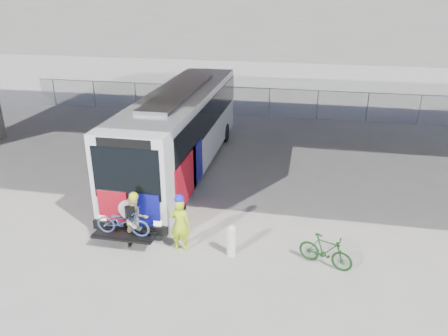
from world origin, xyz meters
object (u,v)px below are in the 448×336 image
(bollard, at_px, (231,239))
(cyclist_hivis, at_px, (180,223))
(bus, at_px, (181,125))
(cyclist_tan, at_px, (136,220))
(bike_parked, at_px, (326,251))

(bollard, height_order, cyclist_hivis, cyclist_hivis)
(bus, bearing_deg, cyclist_tan, -87.12)
(bus, bearing_deg, cyclist_hivis, -74.13)
(cyclist_hivis, bearing_deg, bollard, -178.06)
(cyclist_hivis, xyz_separation_m, bike_parked, (4.47, 0.00, -0.44))
(bollard, height_order, cyclist_tan, cyclist_tan)
(bike_parked, bearing_deg, bollard, 112.18)
(bollard, xyz_separation_m, cyclist_tan, (-3.10, -0.00, 0.32))
(bus, xyz_separation_m, cyclist_hivis, (1.80, -6.32, -1.17))
(bus, relative_size, bike_parked, 7.72)
(cyclist_tan, bearing_deg, bike_parked, -41.79)
(bus, relative_size, cyclist_hivis, 6.63)
(cyclist_tan, bearing_deg, cyclist_hivis, -41.71)
(bollard, xyz_separation_m, cyclist_hivis, (-1.62, -0.00, 0.37))
(bollard, distance_m, bike_parked, 2.85)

